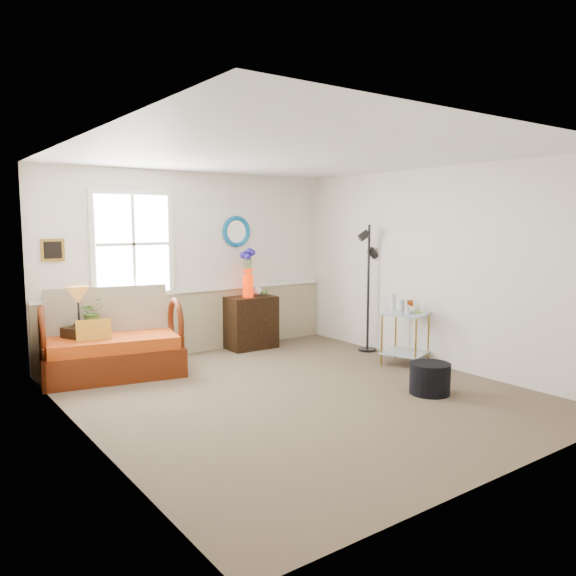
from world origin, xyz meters
TOP-DOWN VIEW (x-y plane):
  - floor at (0.00, 0.00)m, footprint 4.50×5.00m
  - ceiling at (0.00, 0.00)m, footprint 4.50×5.00m
  - walls at (0.00, 0.00)m, footprint 4.51×5.01m
  - wainscot at (0.00, 2.48)m, footprint 4.46×0.02m
  - chair_rail at (0.00, 2.47)m, footprint 4.46×0.04m
  - window at (-0.90, 2.47)m, footprint 1.14×0.06m
  - picture at (-1.92, 2.48)m, footprint 0.28×0.03m
  - mirror at (0.70, 2.48)m, footprint 0.47×0.07m
  - loveseat at (-1.40, 1.95)m, footprint 1.79×1.23m
  - throw_pillow at (-1.65, 1.86)m, footprint 0.41×0.17m
  - lamp_stand at (-1.71, 2.11)m, footprint 0.47×0.47m
  - table_lamp at (-1.73, 2.14)m, footprint 0.29×0.29m
  - potted_plant at (-1.57, 2.15)m, footprint 0.43×0.44m
  - cabinet at (0.80, 2.26)m, footprint 0.75×0.49m
  - flower_vase at (0.76, 2.25)m, footprint 0.24×0.24m
  - side_table at (1.95, 0.21)m, footprint 0.71×0.71m
  - tabletop_items at (1.95, 0.26)m, footprint 0.56×0.56m
  - floor_lamp at (2.10, 1.09)m, footprint 0.35×0.35m
  - ottoman at (1.20, -0.84)m, footprint 0.49×0.49m

SIDE VIEW (x-z plane):
  - floor at x=0.00m, z-range -0.01..0.01m
  - ottoman at x=1.20m, z-range 0.00..0.34m
  - lamp_stand at x=-1.71m, z-range 0.00..0.63m
  - side_table at x=1.95m, z-range 0.00..0.70m
  - cabinet at x=0.80m, z-range 0.00..0.78m
  - wainscot at x=0.00m, z-range 0.00..0.90m
  - loveseat at x=-1.40m, z-range 0.00..1.07m
  - throw_pillow at x=-1.65m, z-range 0.35..0.74m
  - potted_plant at x=-1.57m, z-range 0.63..0.89m
  - tabletop_items at x=1.95m, z-range 0.70..0.96m
  - table_lamp at x=-1.73m, z-range 0.63..1.12m
  - chair_rail at x=0.00m, z-range 0.89..0.95m
  - floor_lamp at x=2.10m, z-range 0.00..1.85m
  - flower_vase at x=0.76m, z-range 0.78..1.48m
  - walls at x=0.00m, z-range 0.00..2.60m
  - picture at x=-1.92m, z-range 1.41..1.69m
  - window at x=-0.90m, z-range 0.88..2.32m
  - mirror at x=0.70m, z-range 1.51..1.99m
  - ceiling at x=0.00m, z-range 2.60..2.60m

